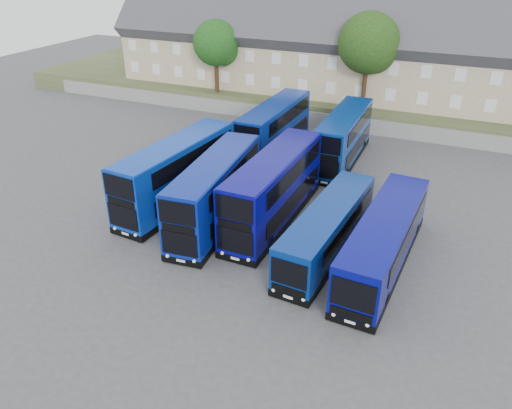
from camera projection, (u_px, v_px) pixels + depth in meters
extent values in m
plane|color=#45454A|center=(231.00, 249.00, 30.75)|extent=(120.00, 120.00, 0.00)
cube|color=slate|center=(337.00, 122.00, 49.79)|extent=(70.00, 0.40, 1.50)
cube|color=#414A29|center=(361.00, 95.00, 57.76)|extent=(80.00, 20.00, 2.00)
cube|color=tan|center=(163.00, 49.00, 61.20)|extent=(6.00, 8.00, 6.00)
cube|color=#35353A|center=(161.00, 23.00, 59.79)|extent=(6.00, 10.40, 10.40)
cube|color=tan|center=(206.00, 53.00, 59.06)|extent=(6.00, 8.00, 6.00)
cube|color=#35353A|center=(205.00, 26.00, 57.65)|extent=(6.00, 10.40, 10.40)
cube|color=tan|center=(252.00, 57.00, 56.92)|extent=(6.00, 8.00, 6.00)
cube|color=#35353A|center=(252.00, 30.00, 55.52)|extent=(6.00, 10.40, 10.40)
cube|color=tan|center=(302.00, 62.00, 54.79)|extent=(6.00, 8.00, 6.00)
cube|color=#35353A|center=(303.00, 33.00, 53.38)|extent=(6.00, 10.40, 10.40)
cube|color=tan|center=(356.00, 67.00, 52.65)|extent=(6.00, 8.00, 6.00)
cube|color=#35353A|center=(359.00, 37.00, 51.24)|extent=(6.00, 10.40, 10.40)
cube|color=tan|center=(414.00, 72.00, 50.51)|extent=(6.00, 8.00, 6.00)
cube|color=#35353A|center=(419.00, 41.00, 49.11)|extent=(6.00, 10.40, 10.40)
cube|color=brown|center=(442.00, 0.00, 46.77)|extent=(0.60, 0.90, 1.40)
cube|color=tan|center=(478.00, 78.00, 48.38)|extent=(6.00, 8.00, 6.00)
cube|color=#35353A|center=(484.00, 46.00, 46.97)|extent=(6.00, 10.40, 10.40)
cube|color=brown|center=(512.00, 3.00, 44.63)|extent=(0.60, 0.90, 1.40)
cube|color=#0931A7|center=(177.00, 172.00, 35.00)|extent=(3.52, 11.55, 4.20)
cube|color=black|center=(179.00, 199.00, 36.01)|extent=(3.56, 11.59, 0.45)
cube|color=black|center=(123.00, 217.00, 30.96)|extent=(2.28, 0.25, 1.55)
cube|color=black|center=(119.00, 187.00, 29.99)|extent=(2.28, 0.25, 1.45)
cylinder|color=black|center=(135.00, 213.00, 33.69)|extent=(0.38, 1.02, 1.00)
cube|color=#071D8E|center=(216.00, 190.00, 32.58)|extent=(3.56, 11.17, 4.04)
cube|color=black|center=(217.00, 218.00, 33.55)|extent=(3.60, 11.21, 0.45)
cube|color=black|center=(179.00, 244.00, 28.33)|extent=(2.19, 0.27, 1.50)
cube|color=black|center=(177.00, 213.00, 27.40)|extent=(2.19, 0.27, 1.40)
cylinder|color=black|center=(180.00, 237.00, 31.00)|extent=(0.40, 1.02, 1.00)
cube|color=#07067B|center=(274.00, 188.00, 32.71)|extent=(2.76, 11.48, 4.23)
cube|color=black|center=(273.00, 216.00, 33.73)|extent=(2.80, 11.52, 0.45)
cube|color=black|center=(235.00, 241.00, 28.49)|extent=(2.30, 0.09, 1.56)
cube|color=black|center=(234.00, 209.00, 27.52)|extent=(2.30, 0.09, 1.46)
cylinder|color=black|center=(235.00, 235.00, 31.23)|extent=(0.31, 1.00, 1.00)
cube|color=#082895|center=(274.00, 128.00, 43.47)|extent=(2.73, 11.03, 4.04)
cube|color=black|center=(274.00, 150.00, 44.44)|extent=(2.77, 11.07, 0.45)
cube|color=black|center=(247.00, 158.00, 39.43)|extent=(2.20, 0.11, 1.50)
cube|color=black|center=(246.00, 135.00, 38.50)|extent=(2.20, 0.11, 1.40)
cylinder|color=black|center=(247.00, 159.00, 42.12)|extent=(0.32, 1.01, 1.00)
cube|color=#083295|center=(343.00, 137.00, 41.65)|extent=(2.57, 10.71, 3.92)
cube|color=black|center=(342.00, 159.00, 42.59)|extent=(2.61, 10.75, 0.45)
cube|color=black|center=(325.00, 169.00, 37.66)|extent=(2.13, 0.09, 1.46)
cube|color=black|center=(327.00, 145.00, 36.75)|extent=(2.13, 0.09, 1.36)
cylinder|color=black|center=(319.00, 168.00, 40.32)|extent=(0.31, 1.00, 1.00)
cube|color=navy|center=(327.00, 228.00, 29.64)|extent=(3.08, 11.14, 2.68)
cube|color=black|center=(326.00, 248.00, 30.29)|extent=(3.13, 11.19, 0.45)
cube|color=black|center=(289.00, 274.00, 25.23)|extent=(1.99, 0.20, 1.47)
cylinder|color=black|center=(288.00, 268.00, 28.03)|extent=(0.37, 1.02, 1.00)
cube|color=#060A77|center=(384.00, 239.00, 28.29)|extent=(3.14, 12.06, 2.93)
cube|color=black|center=(381.00, 261.00, 29.00)|extent=(3.18, 12.10, 0.45)
cube|color=black|center=(353.00, 295.00, 23.46)|extent=(2.19, 0.18, 1.59)
cylinder|color=black|center=(343.00, 289.00, 26.38)|extent=(0.35, 1.01, 1.00)
cylinder|color=#382314|center=(217.00, 75.00, 54.12)|extent=(0.44, 0.44, 3.75)
sphere|color=#18360E|center=(216.00, 43.00, 52.54)|extent=(4.80, 4.80, 4.80)
sphere|color=#18360E|center=(223.00, 50.00, 53.00)|extent=(3.30, 3.30, 3.30)
cylinder|color=#382314|center=(364.00, 86.00, 48.65)|extent=(0.44, 0.44, 4.50)
sphere|color=#15330E|center=(369.00, 43.00, 46.75)|extent=(5.76, 5.76, 5.76)
sphere|color=#15330E|center=(375.00, 52.00, 47.28)|extent=(3.96, 3.96, 3.96)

